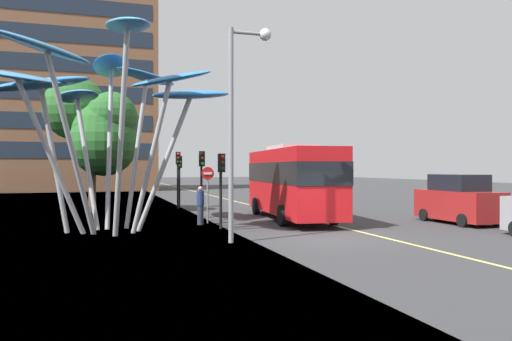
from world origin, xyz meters
TOP-DOWN VIEW (x-y plane):
  - ground at (-0.67, 0.00)m, footprint 120.00×240.00m
  - red_bus at (1.35, 6.73)m, footprint 3.43×10.23m
  - leaf_sculpture at (-7.80, 4.60)m, footprint 10.12×9.90m
  - traffic_light_kerb_near at (-3.02, 3.86)m, footprint 0.28×0.42m
  - traffic_light_kerb_far at (-2.85, 8.94)m, footprint 0.28×0.42m
  - traffic_light_island_mid at (-3.14, 15.20)m, footprint 0.28×0.42m
  - traffic_light_opposite at (-2.91, 15.94)m, footprint 0.28×0.42m
  - car_parked_mid at (8.25, 2.73)m, footprint 2.03×4.43m
  - street_lamp at (-3.27, -0.01)m, footprint 1.58×0.44m
  - tree_pavement_near at (-8.13, 13.58)m, footprint 5.36×5.42m
  - pedestrian at (-3.54, 5.81)m, footprint 0.34×0.34m
  - no_entry_sign at (-3.11, 6.25)m, footprint 0.60×0.12m
  - backdrop_building at (-13.09, 45.22)m, footprint 23.20×10.12m

SIDE VIEW (x-z plane):
  - ground at x=-0.67m, z-range -0.10..0.00m
  - pedestrian at x=-3.54m, z-range 0.01..1.78m
  - car_parked_mid at x=8.25m, z-range -0.07..2.24m
  - no_entry_sign at x=-3.11m, z-range 0.44..3.11m
  - red_bus at x=1.35m, z-range 0.17..3.95m
  - traffic_light_kerb_near at x=-3.02m, z-range 0.74..3.98m
  - traffic_light_opposite at x=-2.91m, z-range 0.77..4.19m
  - traffic_light_kerb_far at x=-2.85m, z-range 0.79..4.29m
  - traffic_light_island_mid at x=-3.14m, z-range 0.82..4.47m
  - street_lamp at x=-3.27m, z-range 1.04..8.66m
  - tree_pavement_near at x=-8.13m, z-range 1.09..9.08m
  - leaf_sculpture at x=-7.80m, z-range 1.95..10.07m
  - backdrop_building at x=-13.09m, z-range 0.01..24.80m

